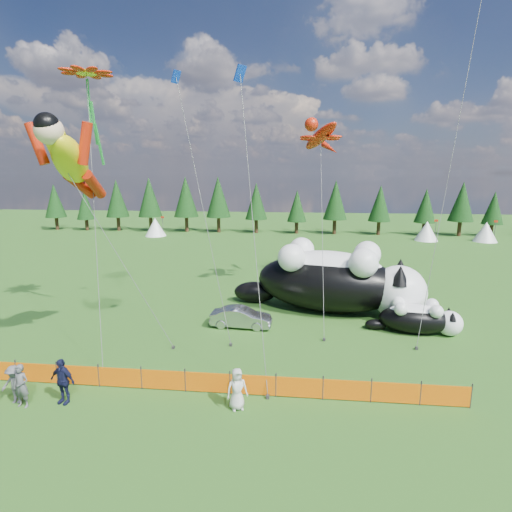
% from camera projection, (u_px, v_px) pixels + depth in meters
% --- Properties ---
extents(ground, '(160.00, 160.00, 0.00)m').
position_uv_depth(ground, '(221.00, 361.00, 20.49)').
color(ground, '#0D3B0A').
rests_on(ground, ground).
extents(safety_fence, '(22.06, 0.06, 1.10)m').
position_uv_depth(safety_fence, '(208.00, 382.00, 17.46)').
color(safety_fence, '#262626').
rests_on(safety_fence, ground).
extents(tree_line, '(90.00, 4.00, 8.00)m').
position_uv_depth(tree_line, '(275.00, 208.00, 63.47)').
color(tree_line, black).
rests_on(tree_line, ground).
extents(festival_tents, '(50.00, 3.20, 2.80)m').
position_uv_depth(festival_tents, '(348.00, 230.00, 57.98)').
color(festival_tents, white).
rests_on(festival_tents, ground).
extents(cat_large, '(13.27, 6.91, 4.85)m').
position_uv_depth(cat_large, '(336.00, 279.00, 27.49)').
color(cat_large, black).
rests_on(cat_large, ground).
extents(cat_small, '(5.60, 2.39, 2.02)m').
position_uv_depth(cat_small, '(419.00, 318.00, 23.96)').
color(cat_small, black).
rests_on(cat_small, ground).
extents(car, '(3.89, 1.54, 1.26)m').
position_uv_depth(car, '(241.00, 317.00, 24.96)').
color(car, '#ADACB1').
rests_on(car, ground).
extents(spectator_a, '(0.71, 0.50, 1.85)m').
position_uv_depth(spectator_a, '(21.00, 386.00, 16.35)').
color(spectator_a, '#4F4F53').
rests_on(spectator_a, ground).
extents(spectator_c, '(1.25, 0.81, 1.98)m').
position_uv_depth(spectator_c, '(62.00, 381.00, 16.62)').
color(spectator_c, '#121533').
rests_on(spectator_c, ground).
extents(spectator_d, '(1.13, 0.67, 1.67)m').
position_uv_depth(spectator_d, '(15.00, 384.00, 16.66)').
color(spectator_d, '#4F4F53').
rests_on(spectator_d, ground).
extents(spectator_e, '(1.01, 0.86, 1.76)m').
position_uv_depth(spectator_e, '(237.00, 389.00, 16.20)').
color(spectator_e, beige).
rests_on(spectator_e, ground).
extents(superhero_kite, '(6.98, 5.99, 12.65)m').
position_uv_depth(superhero_kite, '(70.00, 161.00, 18.75)').
color(superhero_kite, yellow).
rests_on(superhero_kite, ground).
extents(gecko_kite, '(5.54, 12.83, 15.14)m').
position_uv_depth(gecko_kite, '(320.00, 136.00, 29.53)').
color(gecko_kite, '#B81D09').
rests_on(gecko_kite, ground).
extents(flower_kite, '(4.10, 7.11, 15.94)m').
position_uv_depth(flower_kite, '(87.00, 76.00, 21.88)').
color(flower_kite, '#B81D09').
rests_on(flower_kite, ground).
extents(diamond_kite_a, '(3.69, 3.06, 15.56)m').
position_uv_depth(diamond_kite_a, '(179.00, 92.00, 22.11)').
color(diamond_kite_a, '#0B32B1').
rests_on(diamond_kite_a, ground).
extents(diamond_kite_c, '(2.10, 4.42, 14.85)m').
position_uv_depth(diamond_kite_c, '(241.00, 88.00, 18.15)').
color(diamond_kite_c, '#0B32B1').
rests_on(diamond_kite_c, ground).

